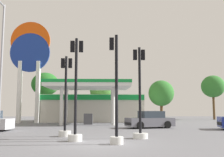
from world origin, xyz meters
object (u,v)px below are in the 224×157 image
Objects in this scene: station_pole_sign at (30,58)px; traffic_signal_0 at (140,107)px; traffic_signal_1 at (76,103)px; car_2 at (150,120)px; corner_streetlamp at (0,56)px; traffic_signal_3 at (116,106)px; tree_3 at (161,93)px; tree_1 at (45,84)px; tree_4 at (213,87)px; traffic_signal_2 at (65,107)px; tree_2 at (102,91)px.

traffic_signal_0 is (10.68, -16.07, -5.83)m from station_pole_sign.
car_2 is at bearing 59.55° from traffic_signal_1.
traffic_signal_3 is at bearing -21.47° from corner_streetlamp.
station_pole_sign is 19.50m from traffic_signal_1.
traffic_signal_3 is at bearing -106.74° from tree_3.
traffic_signal_0 is at bearing -105.05° from tree_3.
traffic_signal_1 reaches higher than traffic_signal_3.
tree_3 is (16.76, 6.55, -3.73)m from station_pole_sign.
tree_4 is at bearing 2.53° from tree_1.
car_2 is at bearing 38.45° from corner_streetlamp.
tree_4 is (25.21, 8.91, -2.56)m from station_pole_sign.
tree_2 is at bearing 85.26° from traffic_signal_2.
tree_3 is 26.35m from corner_streetlamp.
tree_1 is (-6.38, 22.73, 3.47)m from traffic_signal_2.
tree_4 is at bearing 48.08° from corner_streetlamp.
traffic_signal_0 is 0.66× the size of corner_streetlamp.
traffic_signal_2 is 0.84× the size of tree_2.
corner_streetlamp reaches higher than tree_4.
station_pole_sign is at bearing -90.70° from tree_1.
corner_streetlamp is at bearing -164.79° from traffic_signal_2.
traffic_signal_1 is 2.29m from traffic_signal_3.
traffic_signal_1 reaches higher than traffic_signal_2.
station_pole_sign is 26.86m from tree_4.
traffic_signal_1 is 0.93× the size of tree_2.
traffic_signal_0 is 8.21m from corner_streetlamp.
traffic_signal_2 is 30.50m from tree_4.
tree_4 is 33.32m from corner_streetlamp.
tree_1 reaches higher than tree_3.
tree_2 is at bearing 95.84° from traffic_signal_0.
corner_streetlamp reaches higher than tree_2.
tree_4 is at bearing 55.54° from traffic_signal_1.
traffic_signal_2 is 23.91m from tree_3.
station_pole_sign is 16.53m from car_2.
station_pole_sign is 2.52× the size of traffic_signal_2.
tree_4 reaches higher than tree_3.
traffic_signal_0 is 3.55m from traffic_signal_1.
station_pole_sign is 1.77× the size of tree_4.
traffic_signal_3 reaches higher than traffic_signal_2.
corner_streetlamp is (-5.34, -23.02, 0.33)m from tree_2.
station_pole_sign reaches higher than traffic_signal_0.
tree_1 is at bearing -177.47° from tree_4.
station_pole_sign is at bearing 116.78° from traffic_signal_3.
tree_2 is (8.30, 7.14, -3.36)m from station_pole_sign.
traffic_signal_3 is at bearing -108.02° from car_2.
corner_streetlamp is (-9.60, -7.62, 3.85)m from car_2.
station_pole_sign is at bearing -158.65° from tree_3.
station_pole_sign is at bearing 113.44° from traffic_signal_2.
car_2 is at bearing -105.85° from tree_3.
tree_1 is (-12.46, 16.06, 4.51)m from car_2.
car_2 is 21.77m from tree_4.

